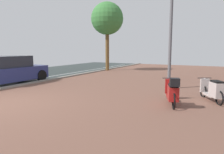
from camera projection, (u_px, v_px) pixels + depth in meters
ground at (32, 110)px, 6.36m from camera, size 21.00×40.00×0.13m
scooter_near at (172, 92)px, 6.81m from camera, size 0.84×1.79×0.98m
scooter_mid at (213, 90)px, 7.25m from camera, size 0.93×1.51×0.80m
parked_car_near at (7, 71)px, 10.95m from camera, size 1.85×4.16×1.45m
lamp_post at (171, 22)px, 9.34m from camera, size 0.20×0.52×5.35m
street_tree at (107, 19)px, 17.33m from camera, size 2.66×2.66×5.63m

